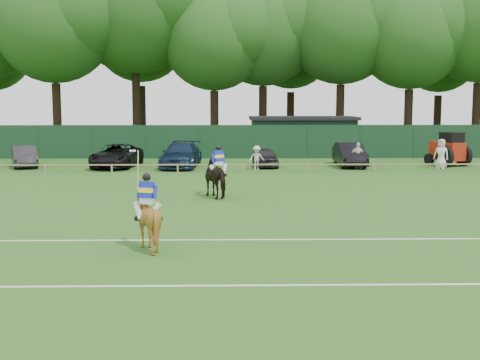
{
  "coord_description": "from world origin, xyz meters",
  "views": [
    {
      "loc": [
        0.04,
        -20.81,
        4.41
      ],
      "look_at": [
        0.5,
        3.0,
        1.4
      ],
      "focal_mm": 48.0,
      "sensor_mm": 36.0,
      "label": 1
    }
  ],
  "objects_px": {
    "sedan_grey": "(25,156)",
    "tractor": "(449,150)",
    "horse_chestnut": "(147,220)",
    "suv_black": "(116,156)",
    "utility_shed": "(303,136)",
    "hatch_grey": "(265,157)",
    "horse_dark": "(218,177)",
    "spectator_right": "(441,154)",
    "estate_black": "(350,155)",
    "sedan_navy": "(181,155)",
    "spectator_left": "(257,158)",
    "spectator_mid": "(358,156)"
  },
  "relations": [
    {
      "from": "sedan_grey",
      "to": "spectator_mid",
      "type": "distance_m",
      "value": 21.62
    },
    {
      "from": "tractor",
      "to": "utility_shed",
      "type": "bearing_deg",
      "value": 111.98
    },
    {
      "from": "suv_black",
      "to": "estate_black",
      "type": "bearing_deg",
      "value": 7.03
    },
    {
      "from": "tractor",
      "to": "estate_black",
      "type": "bearing_deg",
      "value": 158.56
    },
    {
      "from": "spectator_mid",
      "to": "horse_chestnut",
      "type": "bearing_deg",
      "value": -126.28
    },
    {
      "from": "horse_chestnut",
      "to": "sedan_grey",
      "type": "relative_size",
      "value": 0.41
    },
    {
      "from": "horse_chestnut",
      "to": "utility_shed",
      "type": "distance_m",
      "value": 33.24
    },
    {
      "from": "spectator_left",
      "to": "horse_dark",
      "type": "bearing_deg",
      "value": -109.97
    },
    {
      "from": "sedan_navy",
      "to": "hatch_grey",
      "type": "bearing_deg",
      "value": 6.12
    },
    {
      "from": "horse_dark",
      "to": "spectator_left",
      "type": "relative_size",
      "value": 1.43
    },
    {
      "from": "hatch_grey",
      "to": "suv_black",
      "type": "bearing_deg",
      "value": 177.15
    },
    {
      "from": "suv_black",
      "to": "estate_black",
      "type": "height_order",
      "value": "estate_black"
    },
    {
      "from": "hatch_grey",
      "to": "horse_dark",
      "type": "bearing_deg",
      "value": -105.78
    },
    {
      "from": "spectator_mid",
      "to": "spectator_left",
      "type": "bearing_deg",
      "value": 173.71
    },
    {
      "from": "sedan_grey",
      "to": "spectator_right",
      "type": "relative_size",
      "value": 2.23
    },
    {
      "from": "utility_shed",
      "to": "tractor",
      "type": "xyz_separation_m",
      "value": [
        8.74,
        -8.63,
        -0.48
      ]
    },
    {
      "from": "estate_black",
      "to": "utility_shed",
      "type": "distance_m",
      "value": 9.13
    },
    {
      "from": "spectator_left",
      "to": "tractor",
      "type": "relative_size",
      "value": 0.48
    },
    {
      "from": "sedan_grey",
      "to": "tractor",
      "type": "relative_size",
      "value": 1.35
    },
    {
      "from": "horse_dark",
      "to": "hatch_grey",
      "type": "distance_m",
      "value": 13.35
    },
    {
      "from": "spectator_left",
      "to": "hatch_grey",
      "type": "bearing_deg",
      "value": 61.48
    },
    {
      "from": "spectator_mid",
      "to": "tractor",
      "type": "height_order",
      "value": "tractor"
    },
    {
      "from": "spectator_left",
      "to": "utility_shed",
      "type": "height_order",
      "value": "utility_shed"
    },
    {
      "from": "estate_black",
      "to": "utility_shed",
      "type": "xyz_separation_m",
      "value": [
        -2.1,
        8.86,
        0.77
      ]
    },
    {
      "from": "estate_black",
      "to": "spectator_right",
      "type": "bearing_deg",
      "value": -16.21
    },
    {
      "from": "spectator_left",
      "to": "spectator_mid",
      "type": "xyz_separation_m",
      "value": [
        6.44,
        0.45,
        0.08
      ]
    },
    {
      "from": "horse_chestnut",
      "to": "sedan_grey",
      "type": "xyz_separation_m",
      "value": [
        -10.91,
        23.37,
        -0.16
      ]
    },
    {
      "from": "horse_chestnut",
      "to": "estate_black",
      "type": "distance_m",
      "value": 25.54
    },
    {
      "from": "horse_chestnut",
      "to": "spectator_mid",
      "type": "height_order",
      "value": "horse_chestnut"
    },
    {
      "from": "suv_black",
      "to": "tractor",
      "type": "distance_m",
      "value": 21.94
    },
    {
      "from": "tractor",
      "to": "horse_dark",
      "type": "bearing_deg",
      "value": -161.7
    },
    {
      "from": "horse_dark",
      "to": "tractor",
      "type": "relative_size",
      "value": 0.69
    },
    {
      "from": "hatch_grey",
      "to": "spectator_mid",
      "type": "xyz_separation_m",
      "value": [
        5.82,
        -1.28,
        0.21
      ]
    },
    {
      "from": "horse_dark",
      "to": "spectator_right",
      "type": "distance_m",
      "value": 18.2
    },
    {
      "from": "sedan_grey",
      "to": "sedan_navy",
      "type": "bearing_deg",
      "value": -22.97
    },
    {
      "from": "sedan_grey",
      "to": "tractor",
      "type": "bearing_deg",
      "value": -20.32
    },
    {
      "from": "horse_dark",
      "to": "suv_black",
      "type": "distance_m",
      "value": 14.64
    },
    {
      "from": "sedan_grey",
      "to": "tractor",
      "type": "distance_m",
      "value": 27.99
    },
    {
      "from": "suv_black",
      "to": "hatch_grey",
      "type": "relative_size",
      "value": 1.48
    },
    {
      "from": "sedan_navy",
      "to": "spectator_right",
      "type": "distance_m",
      "value": 16.66
    },
    {
      "from": "horse_chestnut",
      "to": "sedan_navy",
      "type": "xyz_separation_m",
      "value": [
        -0.66,
        22.96,
        -0.05
      ]
    },
    {
      "from": "estate_black",
      "to": "spectator_mid",
      "type": "xyz_separation_m",
      "value": [
        0.22,
        -1.48,
        0.06
      ]
    },
    {
      "from": "sedan_navy",
      "to": "spectator_left",
      "type": "height_order",
      "value": "sedan_navy"
    },
    {
      "from": "sedan_grey",
      "to": "utility_shed",
      "type": "relative_size",
      "value": 0.5
    },
    {
      "from": "horse_chestnut",
      "to": "spectator_right",
      "type": "xyz_separation_m",
      "value": [
        15.96,
        21.71,
        0.09
      ]
    },
    {
      "from": "sedan_navy",
      "to": "utility_shed",
      "type": "height_order",
      "value": "utility_shed"
    },
    {
      "from": "horse_chestnut",
      "to": "suv_black",
      "type": "bearing_deg",
      "value": -58.86
    },
    {
      "from": "estate_black",
      "to": "spectator_left",
      "type": "relative_size",
      "value": 3.09
    },
    {
      "from": "hatch_grey",
      "to": "utility_shed",
      "type": "xyz_separation_m",
      "value": [
        3.51,
        9.06,
        0.91
      ]
    },
    {
      "from": "utility_shed",
      "to": "suv_black",
      "type": "bearing_deg",
      "value": -145.29
    }
  ]
}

